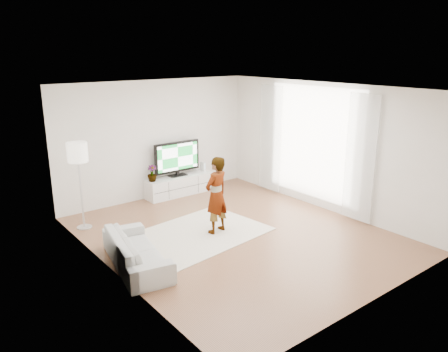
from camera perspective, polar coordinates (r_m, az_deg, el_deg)
floor at (r=8.56m, az=1.59°, el=-7.64°), size 6.00×6.00×0.00m
ceiling at (r=7.86m, az=1.76°, el=11.39°), size 6.00×6.00×0.00m
wall_left at (r=6.84m, az=-14.70°, el=-1.85°), size 0.02×6.00×2.80m
wall_right at (r=9.84m, az=12.99°, el=3.70°), size 0.02×6.00×2.80m
wall_back at (r=10.52m, az=-8.83°, el=4.71°), size 5.00×0.02×2.80m
wall_front at (r=6.20m, az=19.69°, el=-4.17°), size 5.00×0.02×2.80m
window at (r=10.00m, az=11.61°, el=4.27°), size 0.01×2.60×2.50m
curtain_near at (r=9.19m, az=17.38°, el=2.18°), size 0.04×0.70×2.60m
curtain_far at (r=10.83m, az=6.08°, el=4.87°), size 0.04×0.70×2.60m
media_console at (r=10.83m, az=-5.95°, el=-1.21°), size 1.70×0.48×0.48m
television at (r=10.66m, az=-6.13°, el=2.42°), size 1.22×0.24×0.85m
game_console at (r=11.12m, az=-2.77°, el=1.24°), size 0.06×0.17×0.23m
potted_plant at (r=10.36m, az=-9.39°, el=0.35°), size 0.28×0.28×0.38m
rug at (r=8.60m, az=-3.34°, el=-7.50°), size 2.74×2.12×0.01m
player at (r=8.39m, az=-1.01°, el=-2.50°), size 0.62×0.47×1.51m
sofa at (r=7.44m, az=-11.37°, el=-9.49°), size 1.07×1.96×0.54m
floor_lamp at (r=8.86m, az=-18.56°, el=2.47°), size 0.39×0.39×1.75m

